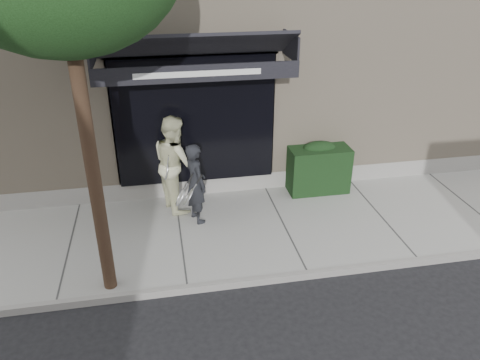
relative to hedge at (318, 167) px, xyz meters
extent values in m
plane|color=black|center=(-1.10, -1.25, -0.66)|extent=(80.00, 80.00, 0.00)
cube|color=#A3A39D|center=(-1.10, -1.25, -0.60)|extent=(20.00, 3.00, 0.12)
cube|color=gray|center=(-1.10, -2.80, -0.59)|extent=(20.00, 0.10, 0.14)
cube|color=#BCAA8F|center=(-1.10, 3.75, 2.09)|extent=(14.00, 7.00, 5.50)
cube|color=gray|center=(-1.10, 0.45, -0.41)|extent=(14.02, 0.42, 0.50)
cube|color=black|center=(-2.60, 0.30, 1.14)|extent=(3.20, 0.30, 2.60)
cube|color=gray|center=(-4.20, 0.45, 1.14)|extent=(0.08, 0.40, 2.60)
cube|color=gray|center=(-1.00, 0.45, 1.14)|extent=(0.08, 0.40, 2.60)
cube|color=gray|center=(-2.60, 0.45, 2.48)|extent=(3.36, 0.40, 0.12)
cube|color=black|center=(-2.60, -0.25, 2.74)|extent=(3.60, 1.03, 0.55)
cube|color=black|center=(-2.60, -0.75, 2.35)|extent=(3.60, 0.05, 0.30)
cube|color=white|center=(-2.60, -0.78, 2.35)|extent=(2.20, 0.01, 0.10)
cube|color=black|center=(-4.38, -0.25, 2.66)|extent=(0.04, 1.00, 0.45)
cube|color=black|center=(-0.82, -0.25, 2.66)|extent=(0.04, 1.00, 0.45)
cube|color=black|center=(0.00, 0.00, -0.04)|extent=(1.30, 0.70, 1.00)
ellipsoid|color=black|center=(0.00, 0.00, 0.46)|extent=(0.71, 0.38, 0.27)
cylinder|color=black|center=(-4.30, -2.55, 1.74)|extent=(0.20, 0.20, 4.80)
imported|color=black|center=(-2.73, -0.79, 0.26)|extent=(0.56, 0.68, 1.61)
torus|color=silver|center=(-2.91, -1.13, 0.17)|extent=(0.21, 0.32, 0.27)
cylinder|color=silver|center=(-2.91, -1.13, 0.17)|extent=(0.18, 0.29, 0.23)
cylinder|color=silver|center=(-2.91, -1.13, 0.17)|extent=(0.17, 0.04, 0.11)
cylinder|color=black|center=(-2.91, -1.13, 0.17)|extent=(0.19, 0.06, 0.13)
torus|color=silver|center=(-3.05, -1.13, 0.17)|extent=(0.18, 0.31, 0.28)
cylinder|color=silver|center=(-3.05, -1.13, 0.17)|extent=(0.14, 0.28, 0.24)
cylinder|color=silver|center=(-3.05, -1.13, 0.17)|extent=(0.17, 0.03, 0.10)
cylinder|color=black|center=(-3.05, -1.13, 0.17)|extent=(0.19, 0.04, 0.12)
imported|color=beige|center=(-3.08, -0.19, 0.44)|extent=(1.00, 1.14, 1.96)
torus|color=silver|center=(-3.27, -0.47, 0.42)|extent=(0.12, 0.31, 0.30)
cylinder|color=silver|center=(-3.27, -0.47, 0.42)|extent=(0.09, 0.27, 0.26)
cylinder|color=silver|center=(-3.27, -0.47, 0.42)|extent=(0.18, 0.04, 0.06)
cylinder|color=black|center=(-3.27, -0.47, 0.42)|extent=(0.20, 0.05, 0.08)
camera|label=1|loc=(-3.35, -8.73, 4.33)|focal=35.00mm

